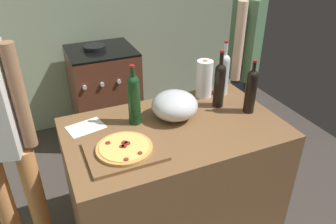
{
  "coord_description": "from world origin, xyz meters",
  "views": [
    {
      "loc": [
        -0.63,
        -0.74,
        1.95
      ],
      "look_at": [
        0.07,
        0.87,
        0.95
      ],
      "focal_mm": 35.0,
      "sensor_mm": 36.0,
      "label": 1
    }
  ],
  "objects_px": {
    "paper_towel_roll": "(204,79)",
    "stove": "(105,94)",
    "wine_bottle_clear": "(134,98)",
    "wine_bottle_dark": "(224,72)",
    "person_in_red": "(244,61)",
    "mixing_bowl": "(175,105)",
    "pizza": "(124,148)",
    "wine_bottle_green": "(251,90)",
    "wine_bottle_amber": "(219,83)"
  },
  "relations": [
    {
      "from": "paper_towel_roll",
      "to": "stove",
      "type": "bearing_deg",
      "value": 111.04
    },
    {
      "from": "mixing_bowl",
      "to": "paper_towel_roll",
      "type": "relative_size",
      "value": 1.08
    },
    {
      "from": "wine_bottle_clear",
      "to": "wine_bottle_dark",
      "type": "distance_m",
      "value": 0.71
    },
    {
      "from": "wine_bottle_amber",
      "to": "paper_towel_roll",
      "type": "bearing_deg",
      "value": 96.47
    },
    {
      "from": "paper_towel_roll",
      "to": "stove",
      "type": "height_order",
      "value": "paper_towel_roll"
    },
    {
      "from": "pizza",
      "to": "stove",
      "type": "height_order",
      "value": "stove"
    },
    {
      "from": "wine_bottle_amber",
      "to": "wine_bottle_clear",
      "type": "relative_size",
      "value": 1.02
    },
    {
      "from": "pizza",
      "to": "person_in_red",
      "type": "height_order",
      "value": "person_in_red"
    },
    {
      "from": "pizza",
      "to": "wine_bottle_dark",
      "type": "relative_size",
      "value": 0.78
    },
    {
      "from": "pizza",
      "to": "mixing_bowl",
      "type": "xyz_separation_m",
      "value": [
        0.39,
        0.22,
        0.06
      ]
    },
    {
      "from": "pizza",
      "to": "wine_bottle_amber",
      "type": "distance_m",
      "value": 0.78
    },
    {
      "from": "wine_bottle_green",
      "to": "mixing_bowl",
      "type": "bearing_deg",
      "value": 165.74
    },
    {
      "from": "wine_bottle_dark",
      "to": "paper_towel_roll",
      "type": "bearing_deg",
      "value": 173.73
    },
    {
      "from": "mixing_bowl",
      "to": "stove",
      "type": "xyz_separation_m",
      "value": [
        -0.14,
        1.37,
        -0.52
      ]
    },
    {
      "from": "mixing_bowl",
      "to": "wine_bottle_amber",
      "type": "height_order",
      "value": "wine_bottle_amber"
    },
    {
      "from": "pizza",
      "to": "mixing_bowl",
      "type": "relative_size",
      "value": 1.05
    },
    {
      "from": "wine_bottle_clear",
      "to": "wine_bottle_dark",
      "type": "xyz_separation_m",
      "value": [
        0.7,
        0.13,
        -0.01
      ]
    },
    {
      "from": "stove",
      "to": "pizza",
      "type": "bearing_deg",
      "value": -99.05
    },
    {
      "from": "wine_bottle_amber",
      "to": "person_in_red",
      "type": "xyz_separation_m",
      "value": [
        0.5,
        0.43,
        -0.08
      ]
    },
    {
      "from": "wine_bottle_clear",
      "to": "mixing_bowl",
      "type": "bearing_deg",
      "value": -9.83
    },
    {
      "from": "pizza",
      "to": "wine_bottle_green",
      "type": "height_order",
      "value": "wine_bottle_green"
    },
    {
      "from": "wine_bottle_green",
      "to": "person_in_red",
      "type": "xyz_separation_m",
      "value": [
        0.36,
        0.58,
        -0.07
      ]
    },
    {
      "from": "mixing_bowl",
      "to": "pizza",
      "type": "bearing_deg",
      "value": -150.34
    },
    {
      "from": "paper_towel_roll",
      "to": "wine_bottle_amber",
      "type": "height_order",
      "value": "wine_bottle_amber"
    },
    {
      "from": "stove",
      "to": "wine_bottle_amber",
      "type": "bearing_deg",
      "value": -70.63
    },
    {
      "from": "paper_towel_roll",
      "to": "wine_bottle_amber",
      "type": "bearing_deg",
      "value": -83.53
    },
    {
      "from": "stove",
      "to": "person_in_red",
      "type": "relative_size",
      "value": 0.57
    },
    {
      "from": "wine_bottle_dark",
      "to": "wine_bottle_amber",
      "type": "bearing_deg",
      "value": -129.96
    },
    {
      "from": "pizza",
      "to": "person_in_red",
      "type": "relative_size",
      "value": 0.18
    },
    {
      "from": "wine_bottle_clear",
      "to": "person_in_red",
      "type": "xyz_separation_m",
      "value": [
        1.08,
        0.42,
        -0.08
      ]
    },
    {
      "from": "person_in_red",
      "to": "stove",
      "type": "bearing_deg",
      "value": 137.1
    },
    {
      "from": "wine_bottle_amber",
      "to": "person_in_red",
      "type": "bearing_deg",
      "value": 40.77
    },
    {
      "from": "wine_bottle_dark",
      "to": "mixing_bowl",
      "type": "bearing_deg",
      "value": -158.83
    },
    {
      "from": "wine_bottle_dark",
      "to": "person_in_red",
      "type": "height_order",
      "value": "person_in_red"
    },
    {
      "from": "mixing_bowl",
      "to": "person_in_red",
      "type": "relative_size",
      "value": 0.17
    },
    {
      "from": "mixing_bowl",
      "to": "wine_bottle_dark",
      "type": "xyz_separation_m",
      "value": [
        0.45,
        0.18,
        0.07
      ]
    },
    {
      "from": "paper_towel_roll",
      "to": "stove",
      "type": "distance_m",
      "value": 1.38
    },
    {
      "from": "paper_towel_roll",
      "to": "wine_bottle_dark",
      "type": "distance_m",
      "value": 0.15
    },
    {
      "from": "paper_towel_roll",
      "to": "wine_bottle_green",
      "type": "height_order",
      "value": "wine_bottle_green"
    },
    {
      "from": "pizza",
      "to": "person_in_red",
      "type": "distance_m",
      "value": 1.41
    },
    {
      "from": "wine_bottle_clear",
      "to": "stove",
      "type": "distance_m",
      "value": 1.46
    },
    {
      "from": "wine_bottle_green",
      "to": "wine_bottle_dark",
      "type": "bearing_deg",
      "value": 93.11
    },
    {
      "from": "mixing_bowl",
      "to": "wine_bottle_dark",
      "type": "bearing_deg",
      "value": 21.17
    },
    {
      "from": "paper_towel_roll",
      "to": "wine_bottle_clear",
      "type": "xyz_separation_m",
      "value": [
        -0.56,
        -0.15,
        0.04
      ]
    },
    {
      "from": "wine_bottle_green",
      "to": "wine_bottle_clear",
      "type": "xyz_separation_m",
      "value": [
        -0.71,
        0.16,
        0.01
      ]
    },
    {
      "from": "pizza",
      "to": "person_in_red",
      "type": "bearing_deg",
      "value": 29.21
    },
    {
      "from": "wine_bottle_amber",
      "to": "wine_bottle_dark",
      "type": "xyz_separation_m",
      "value": [
        0.12,
        0.15,
        -0.0
      ]
    },
    {
      "from": "paper_towel_roll",
      "to": "wine_bottle_green",
      "type": "relative_size",
      "value": 0.76
    },
    {
      "from": "wine_bottle_green",
      "to": "person_in_red",
      "type": "distance_m",
      "value": 0.69
    },
    {
      "from": "paper_towel_roll",
      "to": "wine_bottle_clear",
      "type": "relative_size",
      "value": 0.71
    }
  ]
}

